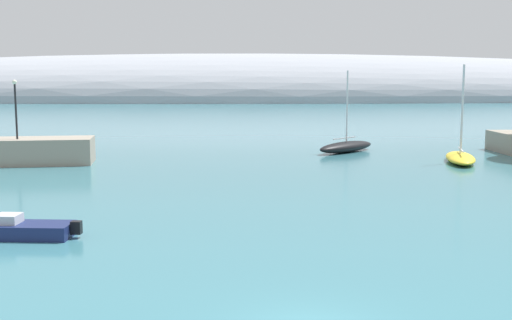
# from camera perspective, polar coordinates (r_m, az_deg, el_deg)

# --- Properties ---
(distant_ridge) EXTENTS (382.04, 64.78, 29.41)m
(distant_ridge) POSITION_cam_1_polar(r_m,az_deg,el_deg) (204.40, -1.20, 5.48)
(distant_ridge) COLOR #999EA8
(distant_ridge) RESTS_ON ground
(sailboat_black_near_shore) EXTENTS (6.93, 6.96, 7.66)m
(sailboat_black_near_shore) POSITION_cam_1_polar(r_m,az_deg,el_deg) (60.18, 8.18, 1.23)
(sailboat_black_near_shore) COLOR black
(sailboat_black_near_shore) RESTS_ON water
(sailboat_yellow_mid_mooring) EXTENTS (3.98, 7.91, 8.07)m
(sailboat_yellow_mid_mooring) POSITION_cam_1_polar(r_m,az_deg,el_deg) (54.95, 18.01, 0.26)
(sailboat_yellow_mid_mooring) COLOR yellow
(sailboat_yellow_mid_mooring) RESTS_ON water
(motorboat_navy_foreground) EXTENTS (4.83, 2.01, 1.03)m
(motorboat_navy_foreground) POSITION_cam_1_polar(r_m,az_deg,el_deg) (29.69, -20.37, -5.91)
(motorboat_navy_foreground) COLOR navy
(motorboat_navy_foreground) RESTS_ON water
(harbor_lamp_post) EXTENTS (0.36, 0.36, 4.73)m
(harbor_lamp_post) POSITION_cam_1_polar(r_m,az_deg,el_deg) (53.72, -20.93, 4.83)
(harbor_lamp_post) COLOR black
(harbor_lamp_post) RESTS_ON breakwater_rocks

